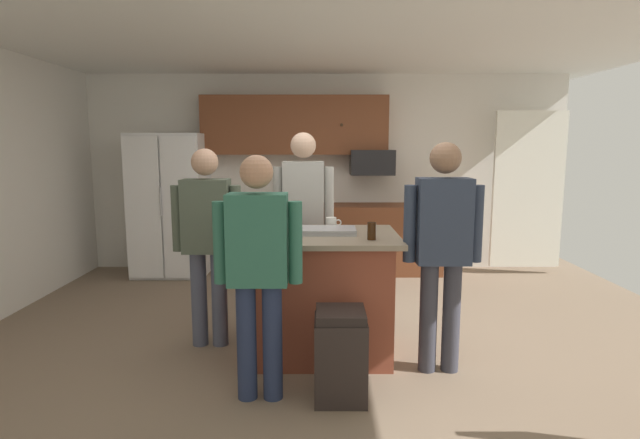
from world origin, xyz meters
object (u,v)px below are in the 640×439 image
Objects in this scene: person_guest_right at (257,263)px; glass_dark_ale at (278,229)px; mug_blue_stoneware at (331,223)px; serving_tray at (327,231)px; glass_pilsner at (371,231)px; refrigerator at (169,205)px; person_elder_center at (303,213)px; person_guest_by_door at (206,234)px; person_guest_left at (442,242)px; kitchen_island at (320,294)px; microwave_over_range at (371,162)px; trash_bin at (339,355)px.

glass_dark_ale is (0.09, 0.55, 0.13)m from person_guest_right.
serving_tray is (-0.03, -0.21, -0.03)m from mug_blue_stoneware.
glass_dark_ale is 1.16× the size of glass_pilsner.
refrigerator is 2.48m from person_elder_center.
person_guest_by_door is 1.37m from glass_pilsner.
person_elder_center reaches higher than mug_blue_stoneware.
person_guest_left is at bearing -4.85° from person_guest_by_door.
glass_pilsner is at bearing -32.48° from kitchen_island.
refrigerator is at bearing 54.10° from person_guest_right.
kitchen_island is 1.05m from person_guest_by_door.
mug_blue_stoneware is at bearing 120.49° from glass_pilsner.
microwave_over_range is at bearing 67.31° from person_guest_by_door.
mug_blue_stoneware is at bearing -48.37° from refrigerator.
mug_blue_stoneware reaches higher than serving_tray.
kitchen_island is 0.94m from person_guest_right.
serving_tray is at bearing -1.74° from person_guest_right.
kitchen_island is 0.77m from trash_bin.
mug_blue_stoneware is (-0.58, -2.39, -0.42)m from microwave_over_range.
refrigerator reaches higher than microwave_over_range.
microwave_over_range is 2.71m from serving_tray.
microwave_over_range is 4.31× the size of glass_pilsner.
person_elder_center is at bearing -44.22° from refrigerator.
person_elder_center is 13.75× the size of glass_pilsner.
person_guest_right is 1.55m from person_elder_center.
person_elder_center reaches higher than trash_bin.
kitchen_island is 9.30× the size of glass_pilsner.
kitchen_island is 1.05m from person_guest_left.
glass_pilsner reaches higher than mug_blue_stoneware.
person_guest_right is 10.69× the size of glass_dark_ale.
glass_dark_ale is at bearing 128.38° from trash_bin.
mug_blue_stoneware is 0.21× the size of trash_bin.
trash_bin is at bearing -99.06° from microwave_over_range.
person_guest_by_door is at bearing 169.80° from kitchen_island.
person_elder_center is 1.73m from trash_bin.
person_elder_center is 13.72× the size of mug_blue_stoneware.
person_guest_left reaches higher than person_guest_right.
microwave_over_range is at bearing 80.94° from trash_bin.
glass_dark_ale is at bearing -59.08° from refrigerator.
trash_bin is at bearing -84.68° from serving_tray.
microwave_over_range is at bearing 70.90° from glass_dark_ale.
microwave_over_range is at bearing -65.92° from person_guest_left.
glass_dark_ale is (-0.98, -2.83, -0.40)m from microwave_over_range.
refrigerator is 12.06× the size of glass_dark_ale.
person_elder_center is (-1.04, 1.12, 0.06)m from person_guest_left.
mug_blue_stoneware is 0.21m from serving_tray.
glass_pilsner reaches higher than kitchen_island.
person_guest_left is (0.21, -2.96, -0.47)m from microwave_over_range.
glass_dark_ale is at bearing 19.38° from person_guest_right.
refrigerator reaches higher than person_elder_center.
person_guest_right is 0.90× the size of person_elder_center.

